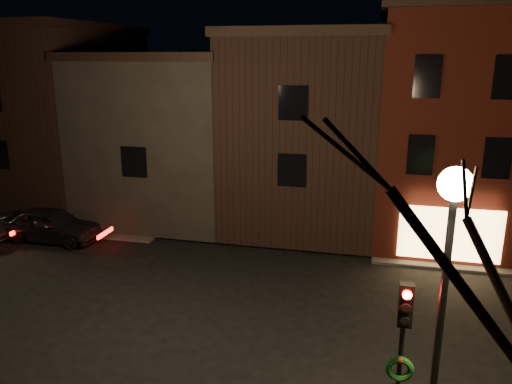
# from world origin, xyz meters

# --- Properties ---
(ground) EXTENTS (120.00, 120.00, 0.00)m
(ground) POSITION_xyz_m (0.00, 0.00, 0.00)
(ground) COLOR black
(ground) RESTS_ON ground
(sidewalk_far_left) EXTENTS (30.00, 30.00, 0.12)m
(sidewalk_far_left) POSITION_xyz_m (-20.00, 20.00, 0.06)
(sidewalk_far_left) COLOR #2D2B28
(sidewalk_far_left) RESTS_ON ground
(corner_building) EXTENTS (6.50, 8.50, 10.50)m
(corner_building) POSITION_xyz_m (8.00, 9.47, 5.40)
(corner_building) COLOR #44130C
(corner_building) RESTS_ON ground
(row_building_a) EXTENTS (7.30, 10.30, 9.40)m
(row_building_a) POSITION_xyz_m (1.50, 10.50, 4.83)
(row_building_a) COLOR black
(row_building_a) RESTS_ON ground
(row_building_b) EXTENTS (7.80, 10.30, 8.40)m
(row_building_b) POSITION_xyz_m (-5.75, 10.50, 4.33)
(row_building_b) COLOR black
(row_building_b) RESTS_ON ground
(row_building_c) EXTENTS (7.30, 10.30, 9.90)m
(row_building_c) POSITION_xyz_m (-13.00, 10.50, 5.08)
(row_building_c) COLOR black
(row_building_c) RESTS_ON ground
(street_lamp_near) EXTENTS (0.60, 0.60, 6.48)m
(street_lamp_near) POSITION_xyz_m (6.20, -6.00, 5.18)
(street_lamp_near) COLOR black
(street_lamp_near) RESTS_ON sidewalk_near_right
(traffic_signal) EXTENTS (0.58, 0.38, 4.05)m
(traffic_signal) POSITION_xyz_m (5.60, -5.51, 2.81)
(traffic_signal) COLOR black
(traffic_signal) RESTS_ON sidewalk_near_right
(parked_car_a) EXTENTS (4.64, 1.91, 1.57)m
(parked_car_a) POSITION_xyz_m (-9.58, 4.30, 0.79)
(parked_car_a) COLOR black
(parked_car_a) RESTS_ON ground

